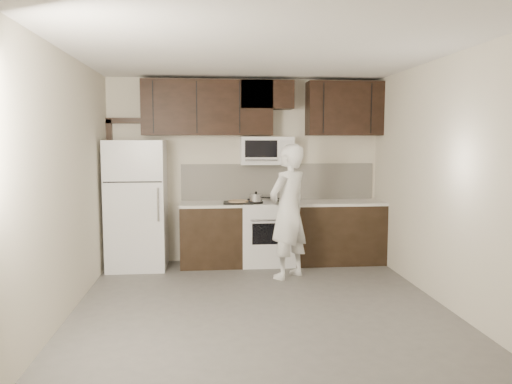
{
  "coord_description": "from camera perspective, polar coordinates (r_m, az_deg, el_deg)",
  "views": [
    {
      "loc": [
        -0.56,
        -5.17,
        1.8
      ],
      "look_at": [
        0.03,
        0.9,
        1.17
      ],
      "focal_mm": 35.0,
      "sensor_mm": 36.0,
      "label": 1
    }
  ],
  "objects": [
    {
      "name": "floor",
      "position": [
        5.5,
        0.58,
        -13.17
      ],
      "size": [
        4.5,
        4.5,
        0.0
      ],
      "primitive_type": "plane",
      "color": "#595653",
      "rests_on": "ground"
    },
    {
      "name": "back_wall",
      "position": [
        7.46,
        -1.26,
        2.47
      ],
      "size": [
        4.0,
        0.0,
        4.0
      ],
      "primitive_type": "plane",
      "rotation": [
        1.57,
        0.0,
        0.0
      ],
      "color": "beige",
      "rests_on": "ground"
    },
    {
      "name": "ceiling",
      "position": [
        5.28,
        0.61,
        15.74
      ],
      "size": [
        4.5,
        4.5,
        0.0
      ],
      "primitive_type": "plane",
      "rotation": [
        3.14,
        0.0,
        0.0
      ],
      "color": "white",
      "rests_on": "back_wall"
    },
    {
      "name": "counter_run",
      "position": [
        7.33,
        3.66,
        -4.65
      ],
      "size": [
        2.95,
        0.64,
        0.91
      ],
      "color": "black",
      "rests_on": "floor"
    },
    {
      "name": "stove",
      "position": [
        7.29,
        1.3,
        -4.66
      ],
      "size": [
        0.76,
        0.66,
        0.94
      ],
      "color": "white",
      "rests_on": "floor"
    },
    {
      "name": "backsplash",
      "position": [
        7.51,
        2.56,
        1.19
      ],
      "size": [
        2.9,
        0.02,
        0.54
      ],
      "primitive_type": "cube",
      "color": "silver",
      "rests_on": "counter_run"
    },
    {
      "name": "upper_cabinets",
      "position": [
        7.3,
        0.48,
        9.72
      ],
      "size": [
        3.48,
        0.35,
        0.78
      ],
      "color": "black",
      "rests_on": "back_wall"
    },
    {
      "name": "microwave",
      "position": [
        7.28,
        1.21,
        4.75
      ],
      "size": [
        0.76,
        0.42,
        0.4
      ],
      "color": "white",
      "rests_on": "upper_cabinets"
    },
    {
      "name": "refrigerator",
      "position": [
        7.19,
        -13.45,
        -1.43
      ],
      "size": [
        0.8,
        0.76,
        1.8
      ],
      "color": "white",
      "rests_on": "floor"
    },
    {
      "name": "door_trim",
      "position": [
        7.53,
        -15.97,
        1.5
      ],
      "size": [
        0.5,
        0.08,
        2.12
      ],
      "color": "black",
      "rests_on": "floor"
    },
    {
      "name": "saucepan",
      "position": [
        7.04,
        0.02,
        -0.75
      ],
      "size": [
        0.3,
        0.19,
        0.17
      ],
      "color": "silver",
      "rests_on": "stove"
    },
    {
      "name": "baking_tray",
      "position": [
        7.06,
        -2.03,
        -1.22
      ],
      "size": [
        0.43,
        0.33,
        0.02
      ],
      "primitive_type": "cube",
      "rotation": [
        0.0,
        0.0,
        -0.05
      ],
      "color": "black",
      "rests_on": "counter_run"
    },
    {
      "name": "pizza",
      "position": [
        7.06,
        -2.03,
        -1.05
      ],
      "size": [
        0.3,
        0.3,
        0.02
      ],
      "primitive_type": "cylinder",
      "rotation": [
        0.0,
        0.0,
        -0.05
      ],
      "color": "tan",
      "rests_on": "baking_tray"
    },
    {
      "name": "person",
      "position": [
        6.51,
        3.7,
        -2.24
      ],
      "size": [
        0.76,
        0.74,
        1.75
      ],
      "primitive_type": "imported",
      "rotation": [
        0.0,
        0.0,
        3.85
      ],
      "color": "white",
      "rests_on": "floor"
    }
  ]
}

